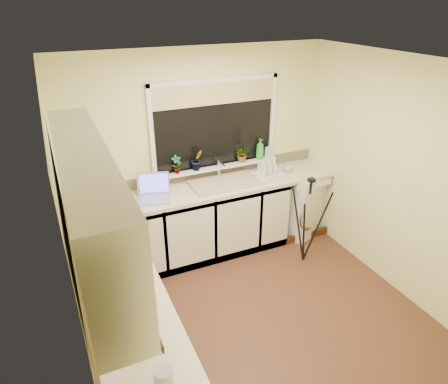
% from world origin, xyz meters
% --- Properties ---
extents(floor, '(3.20, 3.20, 0.00)m').
position_xyz_m(floor, '(0.00, 0.00, 0.00)').
color(floor, '#563122').
rests_on(floor, ground).
extents(ceiling, '(3.20, 3.20, 0.00)m').
position_xyz_m(ceiling, '(0.00, 0.00, 2.45)').
color(ceiling, white).
rests_on(ceiling, ground).
extents(wall_back, '(3.20, 0.00, 3.20)m').
position_xyz_m(wall_back, '(0.00, 1.50, 1.23)').
color(wall_back, beige).
rests_on(wall_back, ground).
extents(wall_front, '(3.20, 0.00, 3.20)m').
position_xyz_m(wall_front, '(0.00, -1.50, 1.23)').
color(wall_front, beige).
rests_on(wall_front, ground).
extents(wall_left, '(0.00, 3.00, 3.00)m').
position_xyz_m(wall_left, '(-1.60, 0.00, 1.23)').
color(wall_left, beige).
rests_on(wall_left, ground).
extents(wall_right, '(0.00, 3.00, 3.00)m').
position_xyz_m(wall_right, '(1.60, 0.00, 1.23)').
color(wall_right, beige).
rests_on(wall_right, ground).
extents(base_cabinet_back, '(2.55, 0.60, 0.86)m').
position_xyz_m(base_cabinet_back, '(-0.33, 1.20, 0.43)').
color(base_cabinet_back, silver).
rests_on(base_cabinet_back, floor).
extents(base_cabinet_left, '(0.54, 2.40, 0.86)m').
position_xyz_m(base_cabinet_left, '(-1.30, -0.30, 0.43)').
color(base_cabinet_left, silver).
rests_on(base_cabinet_left, floor).
extents(worktop_back, '(3.20, 0.60, 0.04)m').
position_xyz_m(worktop_back, '(0.00, 1.20, 0.88)').
color(worktop_back, beige).
rests_on(worktop_back, base_cabinet_back).
extents(worktop_left, '(0.60, 2.40, 0.04)m').
position_xyz_m(worktop_left, '(-1.30, -0.30, 0.88)').
color(worktop_left, beige).
rests_on(worktop_left, base_cabinet_left).
extents(upper_cabinet, '(0.28, 1.90, 0.70)m').
position_xyz_m(upper_cabinet, '(-1.44, -0.45, 1.80)').
color(upper_cabinet, silver).
rests_on(upper_cabinet, wall_left).
extents(splashback_left, '(0.02, 2.40, 0.45)m').
position_xyz_m(splashback_left, '(-1.59, -0.30, 1.12)').
color(splashback_left, beige).
rests_on(splashback_left, wall_left).
extents(splashback_back, '(3.20, 0.02, 0.14)m').
position_xyz_m(splashback_back, '(0.00, 1.49, 0.97)').
color(splashback_back, beige).
rests_on(splashback_back, wall_back).
extents(window_glass, '(1.50, 0.02, 1.00)m').
position_xyz_m(window_glass, '(0.20, 1.49, 1.55)').
color(window_glass, black).
rests_on(window_glass, wall_back).
extents(window_blind, '(1.50, 0.02, 0.25)m').
position_xyz_m(window_blind, '(0.20, 1.46, 1.92)').
color(window_blind, tan).
rests_on(window_blind, wall_back).
extents(windowsill, '(1.60, 0.14, 0.03)m').
position_xyz_m(windowsill, '(0.20, 1.43, 1.04)').
color(windowsill, white).
rests_on(windowsill, wall_back).
extents(sink, '(0.82, 0.46, 0.03)m').
position_xyz_m(sink, '(0.20, 1.20, 0.91)').
color(sink, tan).
rests_on(sink, worktop_back).
extents(faucet, '(0.03, 0.03, 0.24)m').
position_xyz_m(faucet, '(0.20, 1.38, 1.02)').
color(faucet, silver).
rests_on(faucet, worktop_back).
extents(washing_machine, '(0.80, 0.79, 0.88)m').
position_xyz_m(washing_machine, '(1.29, 1.20, 0.44)').
color(washing_machine, silver).
rests_on(washing_machine, floor).
extents(laptop, '(0.43, 0.39, 0.27)m').
position_xyz_m(laptop, '(-0.67, 1.20, 0.97)').
color(laptop, '#A3A2AA').
rests_on(laptop, worktop_back).
extents(kettle, '(0.16, 0.16, 0.20)m').
position_xyz_m(kettle, '(-1.28, 0.46, 1.00)').
color(kettle, white).
rests_on(kettle, worktop_left).
extents(dish_rack, '(0.39, 0.30, 0.06)m').
position_xyz_m(dish_rack, '(0.77, 1.16, 0.93)').
color(dish_rack, beige).
rests_on(dish_rack, worktop_back).
extents(tripod, '(0.68, 0.68, 1.10)m').
position_xyz_m(tripod, '(0.96, 0.54, 0.55)').
color(tripod, black).
rests_on(tripod, floor).
extents(glass_jug, '(0.11, 0.11, 0.16)m').
position_xyz_m(glass_jug, '(-1.25, -1.17, 0.98)').
color(glass_jug, silver).
rests_on(glass_jug, worktop_left).
extents(steel_jar, '(0.08, 0.08, 0.11)m').
position_xyz_m(steel_jar, '(-1.39, -0.23, 0.96)').
color(steel_jar, silver).
rests_on(steel_jar, worktop_left).
extents(microwave, '(0.44, 0.55, 0.27)m').
position_xyz_m(microwave, '(-1.30, 0.60, 1.03)').
color(microwave, white).
rests_on(microwave, worktop_left).
extents(plant_a, '(0.13, 0.10, 0.22)m').
position_xyz_m(plant_a, '(-0.33, 1.41, 1.16)').
color(plant_a, '#999999').
rests_on(plant_a, windowsill).
extents(plant_b, '(0.15, 0.13, 0.25)m').
position_xyz_m(plant_b, '(-0.07, 1.41, 1.17)').
color(plant_b, '#999999').
rests_on(plant_b, windowsill).
extents(plant_d, '(0.19, 0.16, 0.21)m').
position_xyz_m(plant_d, '(0.54, 1.42, 1.15)').
color(plant_d, '#999999').
rests_on(plant_d, windowsill).
extents(soap_bottle_green, '(0.11, 0.12, 0.26)m').
position_xyz_m(soap_bottle_green, '(0.79, 1.43, 1.18)').
color(soap_bottle_green, green).
rests_on(soap_bottle_green, windowsill).
extents(soap_bottle_clear, '(0.11, 0.11, 0.20)m').
position_xyz_m(soap_bottle_clear, '(0.93, 1.42, 1.15)').
color(soap_bottle_clear, '#999999').
rests_on(soap_bottle_clear, windowsill).
extents(cup_back, '(0.16, 0.16, 0.10)m').
position_xyz_m(cup_back, '(1.09, 1.21, 0.95)').
color(cup_back, beige).
rests_on(cup_back, worktop_back).
extents(cup_left, '(0.12, 0.12, 0.09)m').
position_xyz_m(cup_left, '(-1.29, -0.83, 0.94)').
color(cup_left, beige).
rests_on(cup_left, worktop_left).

